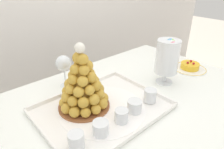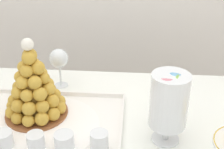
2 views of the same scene
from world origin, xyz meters
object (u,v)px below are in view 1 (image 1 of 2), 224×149
at_px(dessert_cup_mid_left, 101,128).
at_px(wine_glass, 63,64).
at_px(dessert_cup_left, 76,141).
at_px(croquembouche, 83,85).
at_px(macaron_goblet, 168,57).
at_px(fruit_tart_plate, 190,67).
at_px(dessert_cup_centre, 121,116).
at_px(dessert_cup_mid_right, 135,106).
at_px(dessert_cup_right, 150,96).
at_px(serving_tray, 102,109).

relative_size(dessert_cup_mid_left, wine_glass, 0.36).
bearing_deg(dessert_cup_left, croquembouche, 49.09).
bearing_deg(macaron_goblet, fruit_tart_plate, -1.33).
distance_m(dessert_cup_centre, dessert_cup_mid_right, 0.09).
bearing_deg(dessert_cup_right, dessert_cup_centre, -175.87).
relative_size(dessert_cup_mid_right, macaron_goblet, 0.25).
distance_m(dessert_cup_centre, dessert_cup_right, 0.20).
relative_size(dessert_cup_mid_left, dessert_cup_mid_right, 0.98).
height_order(dessert_cup_mid_right, macaron_goblet, macaron_goblet).
relative_size(serving_tray, dessert_cup_mid_left, 8.73).
bearing_deg(wine_glass, dessert_cup_mid_left, -102.07).
bearing_deg(dessert_cup_left, wine_glass, 64.90).
height_order(dessert_cup_left, dessert_cup_mid_right, dessert_cup_left).
distance_m(serving_tray, dessert_cup_mid_left, 0.15).
bearing_deg(wine_glass, dessert_cup_centre, -87.51).
bearing_deg(fruit_tart_plate, croquembouche, 171.44).
distance_m(serving_tray, wine_glass, 0.32).
xyz_separation_m(croquembouche, fruit_tart_plate, (0.72, -0.11, -0.10)).
relative_size(serving_tray, dessert_cup_mid_right, 8.56).
distance_m(dessert_cup_left, dessert_cup_mid_left, 0.10).
relative_size(serving_tray, dessert_cup_right, 8.97).
bearing_deg(dessert_cup_left, dessert_cup_mid_left, -3.07).
xyz_separation_m(dessert_cup_left, macaron_goblet, (0.61, 0.07, 0.12)).
relative_size(dessert_cup_right, macaron_goblet, 0.24).
relative_size(dessert_cup_mid_left, dessert_cup_right, 1.03).
bearing_deg(dessert_cup_mid_left, dessert_cup_mid_right, 2.56).
bearing_deg(macaron_goblet, dessert_cup_mid_right, -167.61).
height_order(dessert_cup_centre, wine_glass, wine_glass).
bearing_deg(dessert_cup_mid_right, serving_tray, 131.02).
bearing_deg(wine_glass, croquembouche, -99.09).
relative_size(dessert_cup_centre, wine_glass, 0.32).
xyz_separation_m(dessert_cup_centre, dessert_cup_mid_right, (0.09, 0.01, -0.00)).
height_order(fruit_tart_plate, wine_glass, wine_glass).
bearing_deg(fruit_tart_plate, dessert_cup_centre, -173.62).
bearing_deg(serving_tray, dessert_cup_right, -26.64).
height_order(dessert_cup_centre, dessert_cup_mid_right, dessert_cup_centre).
bearing_deg(dessert_cup_mid_right, croquembouche, 129.34).
bearing_deg(croquembouche, dessert_cup_mid_left, -105.71).
height_order(croquembouche, dessert_cup_mid_right, croquembouche).
height_order(dessert_cup_mid_right, dessert_cup_right, dessert_cup_right).
xyz_separation_m(serving_tray, dessert_cup_left, (-0.20, -0.11, 0.03)).
height_order(dessert_cup_mid_left, dessert_cup_centre, dessert_cup_centre).
height_order(dessert_cup_mid_left, dessert_cup_mid_right, same).
bearing_deg(macaron_goblet, dessert_cup_left, -173.17).
height_order(croquembouche, dessert_cup_right, croquembouche).
xyz_separation_m(dessert_cup_mid_right, macaron_goblet, (0.32, 0.07, 0.12)).
distance_m(dessert_cup_right, wine_glass, 0.46).
relative_size(serving_tray, macaron_goblet, 2.12).
xyz_separation_m(dessert_cup_centre, fruit_tart_plate, (0.66, 0.07, -0.02)).
relative_size(dessert_cup_left, dessert_cup_mid_left, 0.94).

